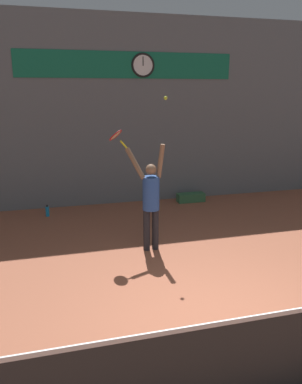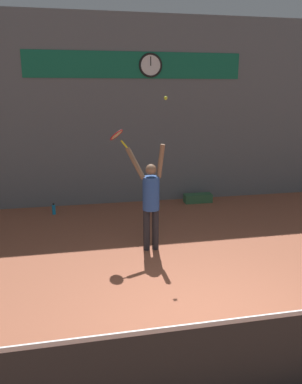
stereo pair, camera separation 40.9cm
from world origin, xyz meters
The scene contains 10 objects.
ground_plane centered at (0.00, 0.00, 0.00)m, with size 18.00×18.00×0.00m, color #9E563D.
back_wall centered at (0.00, 6.10, 2.50)m, with size 18.00×0.10×5.00m.
sponsor_banner centered at (0.00, 6.04, 3.72)m, with size 5.73×0.02×0.67m.
scoreboard_clock centered at (0.39, 6.02, 3.72)m, with size 0.63×0.06×0.63m.
court_net centered at (0.00, -1.18, 0.50)m, with size 9.01×0.07×1.06m.
tennis_player centered at (-0.28, 2.69, 1.07)m, with size 0.75×0.44×2.12m.
tennis_racket centered at (-0.87, 3.01, 2.25)m, with size 0.39×0.38×0.36m.
tennis_ball centered at (-0.01, 2.66, 2.95)m, with size 0.07×0.07×0.07m.
water_bottle centered at (-2.28, 5.33, 0.13)m, with size 0.09×0.09×0.30m.
equipment_bag centered at (1.68, 5.63, 0.12)m, with size 0.78×0.30×0.24m.
Camera 2 is at (-1.64, -4.11, 3.08)m, focal length 35.00 mm.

